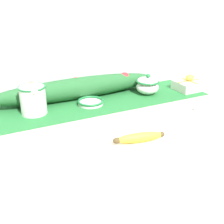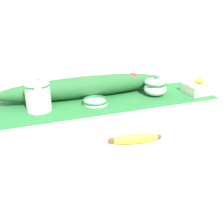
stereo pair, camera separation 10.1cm
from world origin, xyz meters
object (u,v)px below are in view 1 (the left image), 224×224
Objects in this scene: sugar_bowl at (148,85)px; banana at (139,137)px; small_dish at (91,102)px; gift_box at (189,85)px; cream_pitcher at (33,99)px; spoon at (191,108)px.

banana is (-0.27, -0.38, -0.03)m from sugar_bowl.
gift_box is (0.51, -0.03, 0.01)m from small_dish.
cream_pitcher is at bearing 125.04° from banana.
gift_box is (0.48, 0.34, 0.01)m from banana.
cream_pitcher is at bearing 179.85° from sugar_bowl.
spoon is 0.25m from gift_box.
banana is 0.36m from spoon.
cream_pitcher reaches higher than sugar_bowl.
spoon is (0.34, 0.14, -0.01)m from banana.
sugar_bowl reaches higher than spoon.
sugar_bowl is 0.74× the size of spoon.
banana is 1.33× the size of gift_box.
gift_box is (0.75, -0.04, -0.04)m from cream_pitcher.
spoon is (0.36, -0.23, -0.01)m from small_dish.
sugar_bowl is 0.25m from spoon.
small_dish is at bearing 168.36° from spoon.
sugar_bowl is 0.46m from banana.
gift_box is at bearing -3.37° from small_dish.
small_dish reaches higher than spoon.
sugar_bowl is at bearing 169.68° from gift_box.
spoon is (0.60, -0.24, -0.06)m from cream_pitcher.
small_dish is at bearing 176.63° from gift_box.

